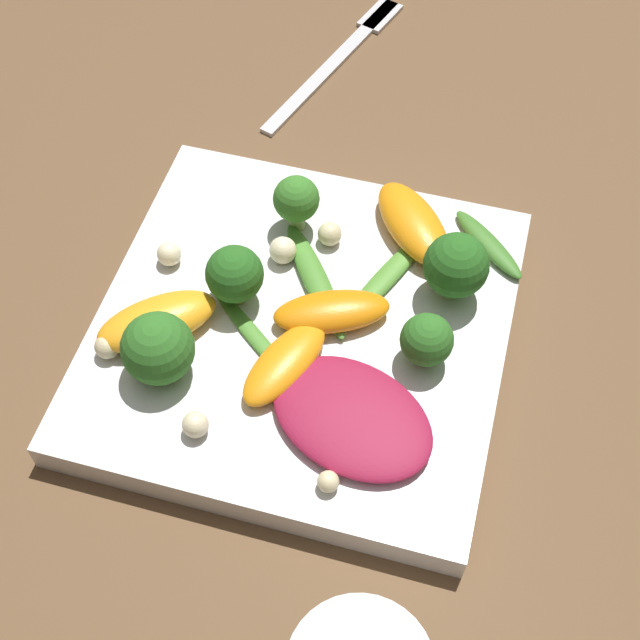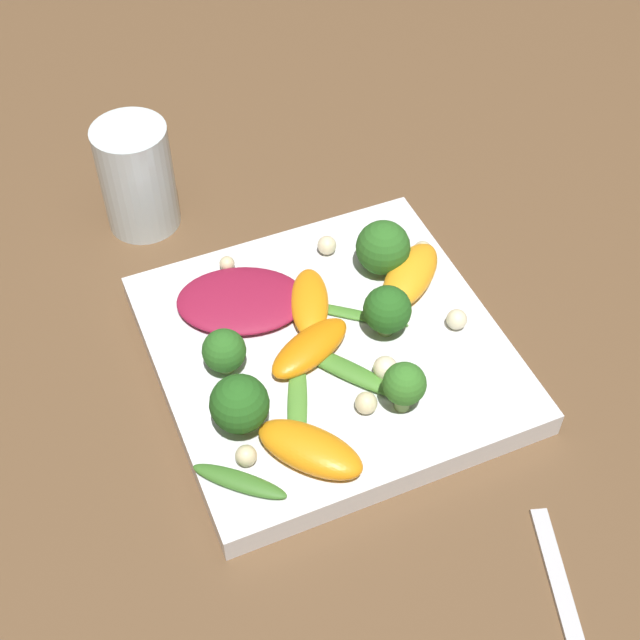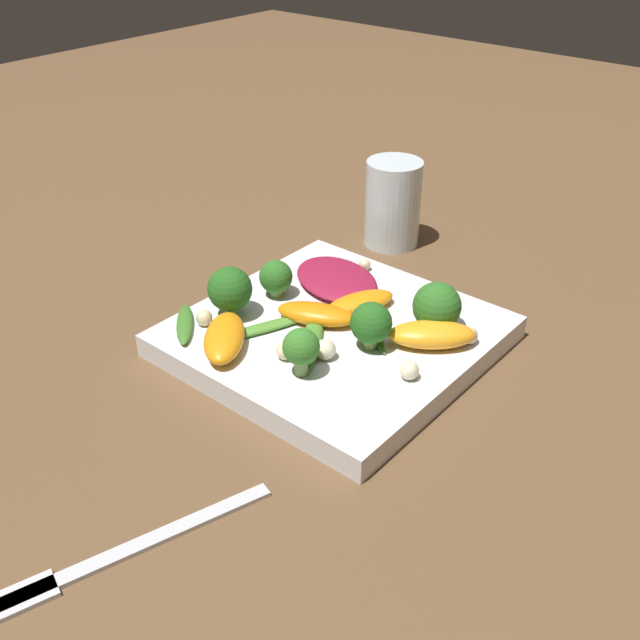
# 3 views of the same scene
# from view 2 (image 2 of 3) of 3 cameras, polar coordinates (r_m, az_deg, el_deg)

# --- Properties ---
(ground_plane) EXTENTS (2.40, 2.40, 0.00)m
(ground_plane) POSITION_cam_2_polar(r_m,az_deg,el_deg) (0.67, 0.52, -2.64)
(ground_plane) COLOR brown
(plate) EXTENTS (0.25, 0.25, 0.02)m
(plate) POSITION_cam_2_polar(r_m,az_deg,el_deg) (0.66, 0.53, -2.06)
(plate) COLOR white
(plate) RESTS_ON ground_plane
(drinking_glass) EXTENTS (0.06, 0.06, 0.10)m
(drinking_glass) POSITION_cam_2_polar(r_m,az_deg,el_deg) (0.76, -11.64, 8.93)
(drinking_glass) COLOR silver
(drinking_glass) RESTS_ON ground_plane
(radicchio_leaf_0) EXTENTS (0.12, 0.10, 0.01)m
(radicchio_leaf_0) POSITION_cam_2_polar(r_m,az_deg,el_deg) (0.67, -5.05, 1.26)
(radicchio_leaf_0) COLOR maroon
(radicchio_leaf_0) RESTS_ON plate
(orange_segment_0) EXTENTS (0.07, 0.08, 0.02)m
(orange_segment_0) POSITION_cam_2_polar(r_m,az_deg,el_deg) (0.58, -0.64, -8.27)
(orange_segment_0) COLOR orange
(orange_segment_0) RESTS_ON plate
(orange_segment_1) EXTENTS (0.05, 0.07, 0.02)m
(orange_segment_1) POSITION_cam_2_polar(r_m,az_deg,el_deg) (0.67, -0.89, 1.07)
(orange_segment_1) COLOR orange
(orange_segment_1) RESTS_ON plate
(orange_segment_2) EXTENTS (0.08, 0.06, 0.02)m
(orange_segment_2) POSITION_cam_2_polar(r_m,az_deg,el_deg) (0.64, -0.65, -1.80)
(orange_segment_2) COLOR orange
(orange_segment_2) RESTS_ON plate
(orange_segment_3) EXTENTS (0.08, 0.07, 0.02)m
(orange_segment_3) POSITION_cam_2_polar(r_m,az_deg,el_deg) (0.69, 5.80, 2.87)
(orange_segment_3) COLOR orange
(orange_segment_3) RESTS_ON plate
(broccoli_floret_0) EXTENTS (0.04, 0.04, 0.04)m
(broccoli_floret_0) POSITION_cam_2_polar(r_m,az_deg,el_deg) (0.64, 4.33, 0.63)
(broccoli_floret_0) COLOR #7A9E51
(broccoli_floret_0) RESTS_ON plate
(broccoli_floret_1) EXTENTS (0.03, 0.03, 0.04)m
(broccoli_floret_1) POSITION_cam_2_polar(r_m,az_deg,el_deg) (0.60, 5.42, -4.16)
(broccoli_floret_1) COLOR #7A9E51
(broccoli_floret_1) RESTS_ON plate
(broccoli_floret_2) EXTENTS (0.04, 0.04, 0.05)m
(broccoli_floret_2) POSITION_cam_2_polar(r_m,az_deg,el_deg) (0.59, -5.18, -5.40)
(broccoli_floret_2) COLOR #84AD5B
(broccoli_floret_2) RESTS_ON plate
(broccoli_floret_3) EXTENTS (0.03, 0.03, 0.04)m
(broccoli_floret_3) POSITION_cam_2_polar(r_m,az_deg,el_deg) (0.62, -6.15, -2.00)
(broccoli_floret_3) COLOR #84AD5B
(broccoli_floret_3) RESTS_ON plate
(broccoli_floret_4) EXTENTS (0.04, 0.04, 0.04)m
(broccoli_floret_4) POSITION_cam_2_polar(r_m,az_deg,el_deg) (0.69, 4.06, 4.61)
(broccoli_floret_4) COLOR #84AD5B
(broccoli_floret_4) RESTS_ON plate
(arugula_sprig_0) EXTENTS (0.07, 0.09, 0.01)m
(arugula_sprig_0) POSITION_cam_2_polar(r_m,az_deg,el_deg) (0.63, 1.91, -3.07)
(arugula_sprig_0) COLOR #47842D
(arugula_sprig_0) RESTS_ON plate
(arugula_sprig_1) EXTENTS (0.06, 0.05, 0.01)m
(arugula_sprig_1) POSITION_cam_2_polar(r_m,az_deg,el_deg) (0.58, -5.18, -10.24)
(arugula_sprig_1) COLOR #3D7528
(arugula_sprig_1) RESTS_ON plate
(arugula_sprig_2) EXTENTS (0.08, 0.07, 0.00)m
(arugula_sprig_2) POSITION_cam_2_polar(r_m,az_deg,el_deg) (0.67, 1.75, 0.45)
(arugula_sprig_2) COLOR #47842D
(arugula_sprig_2) RESTS_ON plate
(arugula_sprig_3) EXTENTS (0.05, 0.09, 0.01)m
(arugula_sprig_3) POSITION_cam_2_polar(r_m,az_deg,el_deg) (0.61, -1.46, -5.41)
(arugula_sprig_3) COLOR #518E33
(arugula_sprig_3) RESTS_ON plate
(macadamia_nut_0) EXTENTS (0.02, 0.02, 0.02)m
(macadamia_nut_0) POSITION_cam_2_polar(r_m,az_deg,el_deg) (0.71, 0.44, 4.81)
(macadamia_nut_0) COLOR beige
(macadamia_nut_0) RESTS_ON plate
(macadamia_nut_1) EXTENTS (0.01, 0.01, 0.01)m
(macadamia_nut_1) POSITION_cam_2_polar(r_m,az_deg,el_deg) (0.59, -4.75, -8.65)
(macadamia_nut_1) COLOR beige
(macadamia_nut_1) RESTS_ON plate
(macadamia_nut_2) EXTENTS (0.02, 0.02, 0.02)m
(macadamia_nut_2) POSITION_cam_2_polar(r_m,az_deg,el_deg) (0.66, 8.75, 0.04)
(macadamia_nut_2) COLOR beige
(macadamia_nut_2) RESTS_ON plate
(macadamia_nut_3) EXTENTS (0.02, 0.02, 0.02)m
(macadamia_nut_3) POSITION_cam_2_polar(r_m,az_deg,el_deg) (0.61, 3.24, -5.23)
(macadamia_nut_3) COLOR beige
(macadamia_nut_3) RESTS_ON plate
(macadamia_nut_4) EXTENTS (0.01, 0.01, 0.01)m
(macadamia_nut_4) POSITION_cam_2_polar(r_m,az_deg,el_deg) (0.70, -5.97, 3.60)
(macadamia_nut_4) COLOR beige
(macadamia_nut_4) RESTS_ON plate
(macadamia_nut_5) EXTENTS (0.02, 0.02, 0.02)m
(macadamia_nut_5) POSITION_cam_2_polar(r_m,az_deg,el_deg) (0.63, 4.20, -3.08)
(macadamia_nut_5) COLOR beige
(macadamia_nut_5) RESTS_ON plate
(macadamia_nut_6) EXTENTS (0.02, 0.02, 0.02)m
(macadamia_nut_6) POSITION_cam_2_polar(r_m,az_deg,el_deg) (0.71, 6.58, 4.44)
(macadamia_nut_6) COLOR beige
(macadamia_nut_6) RESTS_ON plate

